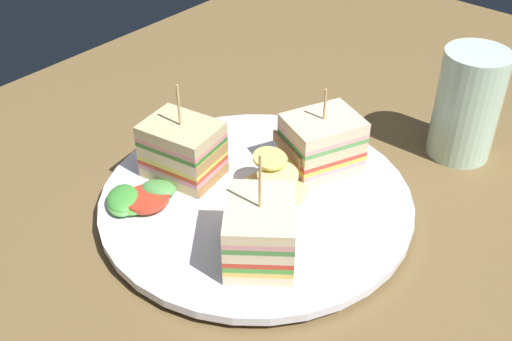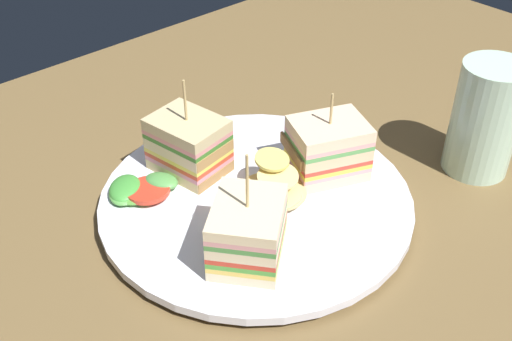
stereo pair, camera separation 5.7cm
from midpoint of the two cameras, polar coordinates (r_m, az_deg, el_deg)
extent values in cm
cube|color=brown|center=(60.00, 2.71, -4.24)|extent=(121.45, 79.31, 1.80)
cylinder|color=white|center=(59.20, 2.74, -3.34)|extent=(18.11, 18.11, 0.68)
cylinder|color=white|center=(58.72, 2.76, -2.77)|extent=(29.21, 29.21, 0.83)
cube|color=#E0C581|center=(61.64, -3.43, 0.52)|extent=(6.36, 7.72, 1.10)
cube|color=#9E7242|center=(59.85, -0.98, -0.67)|extent=(5.14, 1.14, 1.10)
cube|color=pink|center=(61.18, -3.46, 1.11)|extent=(6.36, 7.72, 0.46)
cube|color=#D34328|center=(60.91, -3.48, 1.47)|extent=(6.36, 7.72, 0.46)
cube|color=#EBD954|center=(60.64, -3.49, 1.83)|extent=(6.36, 7.72, 0.46)
cube|color=beige|center=(60.20, -3.52, 2.44)|extent=(6.36, 7.72, 1.10)
cube|color=#B2844C|center=(58.37, -1.00, 1.28)|extent=(5.14, 1.14, 1.10)
cube|color=#40812E|center=(59.76, -3.55, 3.06)|extent=(6.36, 7.72, 0.46)
cube|color=pink|center=(59.51, -3.56, 3.43)|extent=(6.36, 7.72, 0.46)
cube|color=#D1BC8A|center=(59.08, -3.59, 4.07)|extent=(6.36, 7.72, 1.10)
cylinder|color=tan|center=(57.69, -3.69, 6.29)|extent=(0.24, 0.24, 4.20)
cube|color=beige|center=(52.26, 2.38, -7.48)|extent=(8.91, 8.68, 0.96)
cube|color=#9E7242|center=(54.74, 2.86, -5.03)|extent=(3.61, 4.47, 0.96)
cube|color=#F0C854|center=(51.76, 2.40, -6.91)|extent=(8.91, 8.68, 0.49)
cube|color=#4FA239|center=(51.42, 2.41, -6.52)|extent=(8.91, 8.68, 0.49)
cube|color=red|center=(51.09, 2.43, -6.12)|extent=(8.91, 8.68, 0.49)
cube|color=beige|center=(50.60, 2.45, -5.52)|extent=(8.91, 8.68, 0.96)
cube|color=#B2844C|center=(53.15, 2.94, -3.08)|extent=(3.61, 4.47, 0.96)
cube|color=#4D9243|center=(50.12, 2.47, -4.90)|extent=(8.91, 8.68, 0.49)
cube|color=pink|center=(49.79, 2.48, -4.48)|extent=(8.91, 8.68, 0.49)
cube|color=beige|center=(49.32, 2.51, -3.85)|extent=(8.91, 8.68, 0.96)
cylinder|color=tan|center=(47.45, 2.60, -1.14)|extent=(0.24, 0.24, 4.95)
cube|color=beige|center=(61.79, 9.06, 0.17)|extent=(8.53, 7.76, 1.12)
cube|color=#B2844C|center=(60.49, 6.17, -0.44)|extent=(2.38, 5.02, 1.12)
cube|color=pink|center=(61.33, 9.12, 0.77)|extent=(8.53, 7.76, 0.46)
cube|color=yellow|center=(61.06, 9.16, 1.11)|extent=(8.53, 7.76, 0.46)
cube|color=red|center=(60.80, 9.21, 1.46)|extent=(8.53, 7.76, 0.46)
cube|color=beige|center=(60.36, 9.28, 2.07)|extent=(8.53, 7.76, 1.12)
cube|color=#9E7242|center=(59.03, 6.33, 1.48)|extent=(2.38, 5.02, 1.12)
cube|color=#58A150|center=(59.92, 9.35, 2.69)|extent=(8.53, 7.76, 0.46)
cube|color=#EEA39F|center=(59.67, 9.39, 3.05)|extent=(8.53, 7.76, 0.46)
cube|color=beige|center=(59.24, 9.47, 3.69)|extent=(8.53, 7.76, 1.12)
cylinder|color=tan|center=(58.12, 9.68, 5.46)|extent=(0.24, 0.24, 3.17)
cylinder|color=#EAD979|center=(58.51, 3.40, -2.04)|extent=(3.69, 3.69, 0.83)
cylinder|color=#E9C881|center=(57.67, 5.33, -2.38)|extent=(4.52, 4.58, 1.14)
cylinder|color=#F2D681|center=(57.20, 4.96, -2.21)|extent=(5.39, 5.42, 1.08)
cylinder|color=#EBBF69|center=(57.92, 3.76, -1.38)|extent=(4.15, 4.13, 0.83)
cylinder|color=#EDCC7F|center=(56.84, 4.85, -0.65)|extent=(5.18, 5.16, 0.78)
cylinder|color=#DDD065|center=(57.45, 4.50, 0.77)|extent=(4.35, 4.34, 0.92)
ellipsoid|color=#549F4C|center=(59.44, -5.93, -1.07)|extent=(3.33, 4.13, 1.43)
ellipsoid|color=#58A248|center=(58.85, -9.26, -2.06)|extent=(4.52, 4.79, 0.90)
ellipsoid|color=#55A03B|center=(58.08, -8.24, -2.60)|extent=(3.81, 3.73, 1.01)
ellipsoid|color=green|center=(59.03, -9.17, -1.72)|extent=(4.89, 4.96, 1.17)
cylinder|color=red|center=(58.52, -7.13, -1.90)|extent=(4.19, 4.21, 0.75)
cylinder|color=silver|center=(66.34, 22.48, 4.27)|extent=(6.57, 6.57, 11.62)
cylinder|color=gold|center=(68.23, 21.78, 1.67)|extent=(6.05, 6.05, 4.25)
camera|label=1|loc=(0.03, -87.14, 2.13)|focal=43.95mm
camera|label=2|loc=(0.03, 92.86, -2.13)|focal=43.95mm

